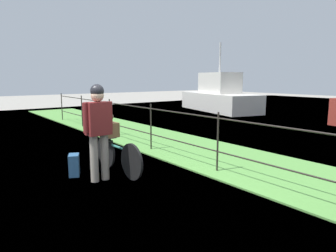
{
  "coord_description": "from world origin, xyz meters",
  "views": [
    {
      "loc": [
        3.84,
        -2.14,
        1.78
      ],
      "look_at": [
        -0.54,
        1.19,
        0.9
      ],
      "focal_mm": 32.09,
      "sensor_mm": 36.0,
      "label": 1
    }
  ],
  "objects_px": {
    "backpack_on_paving": "(74,165)",
    "moored_boat_near": "(219,97)",
    "cyclist_person": "(98,124)",
    "wooden_crate": "(108,129)",
    "bicycle_main": "(118,155)",
    "terrier_dog": "(108,119)"
  },
  "relations": [
    {
      "from": "cyclist_person",
      "to": "moored_boat_near",
      "type": "distance_m",
      "value": 12.19
    },
    {
      "from": "bicycle_main",
      "to": "backpack_on_paving",
      "type": "height_order",
      "value": "bicycle_main"
    },
    {
      "from": "bicycle_main",
      "to": "cyclist_person",
      "type": "xyz_separation_m",
      "value": [
        0.18,
        -0.44,
        0.66
      ]
    },
    {
      "from": "terrier_dog",
      "to": "cyclist_person",
      "type": "height_order",
      "value": "cyclist_person"
    },
    {
      "from": "terrier_dog",
      "to": "cyclist_person",
      "type": "distance_m",
      "value": 0.66
    },
    {
      "from": "wooden_crate",
      "to": "cyclist_person",
      "type": "bearing_deg",
      "value": -39.74
    },
    {
      "from": "bicycle_main",
      "to": "moored_boat_near",
      "type": "relative_size",
      "value": 0.28
    },
    {
      "from": "bicycle_main",
      "to": "cyclist_person",
      "type": "distance_m",
      "value": 0.81
    },
    {
      "from": "wooden_crate",
      "to": "cyclist_person",
      "type": "xyz_separation_m",
      "value": [
        0.52,
        -0.43,
        0.21
      ]
    },
    {
      "from": "wooden_crate",
      "to": "terrier_dog",
      "type": "height_order",
      "value": "terrier_dog"
    },
    {
      "from": "bicycle_main",
      "to": "moored_boat_near",
      "type": "bearing_deg",
      "value": 123.98
    },
    {
      "from": "wooden_crate",
      "to": "backpack_on_paving",
      "type": "xyz_separation_m",
      "value": [
        -0.01,
        -0.7,
        -0.59
      ]
    },
    {
      "from": "terrier_dog",
      "to": "cyclist_person",
      "type": "xyz_separation_m",
      "value": [
        0.5,
        -0.43,
        -0.01
      ]
    },
    {
      "from": "bicycle_main",
      "to": "backpack_on_paving",
      "type": "bearing_deg",
      "value": -116.16
    },
    {
      "from": "bicycle_main",
      "to": "cyclist_person",
      "type": "relative_size",
      "value": 0.96
    },
    {
      "from": "terrier_dog",
      "to": "backpack_on_paving",
      "type": "height_order",
      "value": "terrier_dog"
    },
    {
      "from": "backpack_on_paving",
      "to": "cyclist_person",
      "type": "bearing_deg",
      "value": -129.37
    },
    {
      "from": "wooden_crate",
      "to": "moored_boat_near",
      "type": "distance_m",
      "value": 11.54
    },
    {
      "from": "backpack_on_paving",
      "to": "moored_boat_near",
      "type": "bearing_deg",
      "value": -35.33
    },
    {
      "from": "backpack_on_paving",
      "to": "moored_boat_near",
      "type": "relative_size",
      "value": 0.07
    },
    {
      "from": "wooden_crate",
      "to": "backpack_on_paving",
      "type": "bearing_deg",
      "value": -90.84
    },
    {
      "from": "backpack_on_paving",
      "to": "wooden_crate",
      "type": "bearing_deg",
      "value": -66.9
    }
  ]
}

